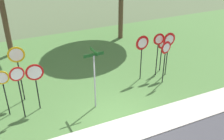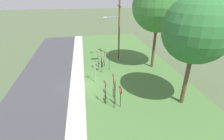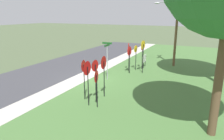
# 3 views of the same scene
# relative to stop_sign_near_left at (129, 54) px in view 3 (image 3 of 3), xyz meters

# --- Properties ---
(ground_plane) EXTENTS (160.00, 160.00, 0.00)m
(ground_plane) POSITION_rel_stop_sign_near_left_xyz_m (3.01, -2.27, -1.79)
(ground_plane) COLOR #4C5B3D
(road_asphalt) EXTENTS (44.00, 6.40, 0.01)m
(road_asphalt) POSITION_rel_stop_sign_near_left_xyz_m (3.01, -7.07, -1.78)
(road_asphalt) COLOR #3D3D42
(road_asphalt) RESTS_ON ground_plane
(sidewalk_strip) EXTENTS (44.00, 1.60, 0.06)m
(sidewalk_strip) POSITION_rel_stop_sign_near_left_xyz_m (3.01, -3.07, -1.76)
(sidewalk_strip) COLOR #BCB7AD
(sidewalk_strip) RESTS_ON ground_plane
(grass_median) EXTENTS (44.00, 12.00, 0.04)m
(grass_median) POSITION_rel_stop_sign_near_left_xyz_m (3.01, 3.73, -1.77)
(grass_median) COLOR #477038
(grass_median) RESTS_ON ground_plane
(stop_sign_near_left) EXTENTS (0.80, 0.12, 2.39)m
(stop_sign_near_left) POSITION_rel_stop_sign_near_left_xyz_m (0.00, 0.00, 0.00)
(stop_sign_near_left) COLOR black
(stop_sign_near_left) RESTS_ON grass_median
(stop_sign_near_right) EXTENTS (0.64, 0.12, 2.32)m
(stop_sign_near_right) POSITION_rel_stop_sign_near_left_xyz_m (-1.37, 0.11, -0.09)
(stop_sign_near_right) COLOR black
(stop_sign_near_right) RESTS_ON grass_median
(stop_sign_far_left) EXTENTS (0.78, 0.13, 2.92)m
(stop_sign_far_left) POSITION_rel_stop_sign_near_left_xyz_m (-0.57, 1.05, 0.40)
(stop_sign_far_left) COLOR black
(stop_sign_far_left) RESTS_ON grass_median
(stop_sign_far_center) EXTENTS (0.64, 0.15, 2.59)m
(stop_sign_far_center) POSITION_rel_stop_sign_near_left_xyz_m (-0.75, -0.35, 0.11)
(stop_sign_far_center) COLOR black
(stop_sign_far_center) RESTS_ON grass_median
(stop_sign_far_right) EXTENTS (0.66, 0.10, 2.46)m
(stop_sign_far_right) POSITION_rel_stop_sign_near_left_xyz_m (-1.87, 0.58, 0.02)
(stop_sign_far_right) COLOR black
(stop_sign_far_right) RESTS_ON grass_median
(yield_sign_near_left) EXTENTS (0.82, 0.11, 2.64)m
(yield_sign_near_left) POSITION_rel_stop_sign_near_left_xyz_m (5.79, 0.46, 0.24)
(yield_sign_near_left) COLOR black
(yield_sign_near_left) RESTS_ON grass_median
(yield_sign_near_right) EXTENTS (0.71, 0.17, 2.18)m
(yield_sign_near_right) POSITION_rel_stop_sign_near_left_xyz_m (7.38, 0.83, -0.14)
(yield_sign_near_right) COLOR black
(yield_sign_near_right) RESTS_ON grass_median
(yield_sign_far_left) EXTENTS (0.70, 0.16, 2.49)m
(yield_sign_far_left) POSITION_rel_stop_sign_near_left_xyz_m (6.71, -0.43, 0.11)
(yield_sign_far_left) COLOR black
(yield_sign_far_left) RESTS_ON grass_median
(yield_sign_far_right) EXTENTS (0.68, 0.12, 2.61)m
(yield_sign_far_right) POSITION_rel_stop_sign_near_left_xyz_m (6.84, 0.45, 0.19)
(yield_sign_far_right) COLOR black
(yield_sign_far_right) RESTS_ON grass_median
(yield_sign_center) EXTENTS (0.81, 0.10, 2.63)m
(yield_sign_center) POSITION_rel_stop_sign_near_left_xyz_m (7.38, 0.26, 0.23)
(yield_sign_center) COLOR black
(yield_sign_center) RESTS_ON grass_median
(street_name_post) EXTENTS (0.96, 0.82, 3.01)m
(street_name_post) POSITION_rel_stop_sign_near_left_xyz_m (2.48, -0.95, 0.04)
(street_name_post) COLOR #9EA0A8
(street_name_post) RESTS_ON grass_median
(utility_pole) EXTENTS (2.10, 2.45, 8.64)m
(utility_pole) POSITION_rel_stop_sign_near_left_xyz_m (-4.45, 3.00, 2.92)
(utility_pole) COLOR brown
(utility_pole) RESTS_ON grass_median
(notice_board) EXTENTS (1.10, 0.09, 1.25)m
(notice_board) POSITION_rel_stop_sign_near_left_xyz_m (-2.57, 0.64, -0.91)
(notice_board) COLOR black
(notice_board) RESTS_ON grass_median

